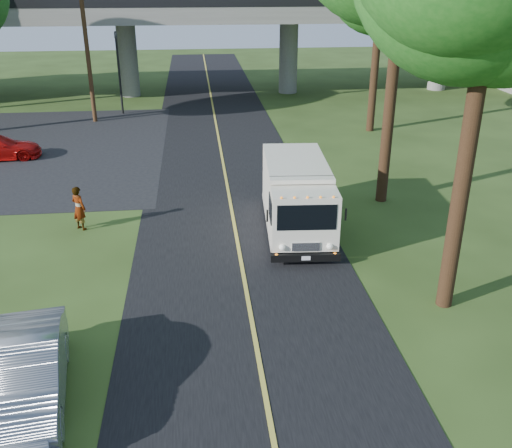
{
  "coord_description": "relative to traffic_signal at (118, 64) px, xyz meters",
  "views": [
    {
      "loc": [
        -1.29,
        -12.19,
        8.64
      ],
      "look_at": [
        0.43,
        3.56,
        1.6
      ],
      "focal_mm": 40.0,
      "sensor_mm": 36.0,
      "label": 1
    }
  ],
  "objects": [
    {
      "name": "step_van",
      "position": [
        8.2,
        -19.52,
        -1.85
      ],
      "size": [
        2.55,
        6.04,
        2.48
      ],
      "rotation": [
        0.0,
        0.0,
        -0.07
      ],
      "color": "silver",
      "rests_on": "ground"
    },
    {
      "name": "silver_sedan",
      "position": [
        0.86,
        -27.9,
        -2.47
      ],
      "size": [
        2.21,
        4.62,
        1.46
      ],
      "primitive_type": "imported",
      "rotation": [
        0.0,
        0.0,
        0.16
      ],
      "color": "gray",
      "rests_on": "ground"
    },
    {
      "name": "ground",
      "position": [
        6.0,
        -26.0,
        -3.2
      ],
      "size": [
        120.0,
        120.0,
        0.0
      ],
      "primitive_type": "plane",
      "color": "#2B4016",
      "rests_on": "ground"
    },
    {
      "name": "traffic_signal",
      "position": [
        0.0,
        0.0,
        0.0
      ],
      "size": [
        0.18,
        0.22,
        5.2
      ],
      "color": "black",
      "rests_on": "ground"
    },
    {
      "name": "utility_pole",
      "position": [
        -1.5,
        -2.0,
        1.4
      ],
      "size": [
        1.6,
        0.26,
        9.0
      ],
      "color": "#472D19",
      "rests_on": "ground"
    },
    {
      "name": "road",
      "position": [
        6.0,
        -16.0,
        -3.19
      ],
      "size": [
        7.0,
        90.0,
        0.02
      ],
      "primitive_type": "cube",
      "color": "black",
      "rests_on": "ground"
    },
    {
      "name": "lane_line",
      "position": [
        6.0,
        -16.0,
        -3.17
      ],
      "size": [
        0.12,
        90.0,
        0.01
      ],
      "primitive_type": "cube",
      "color": "gold",
      "rests_on": "road"
    },
    {
      "name": "overpass",
      "position": [
        6.0,
        6.0,
        1.36
      ],
      "size": [
        54.0,
        10.0,
        7.3
      ],
      "color": "slate",
      "rests_on": "ground"
    },
    {
      "name": "pedestrian",
      "position": [
        0.41,
        -18.6,
        -2.38
      ],
      "size": [
        0.71,
        0.68,
        1.64
      ],
      "primitive_type": "imported",
      "rotation": [
        0.0,
        0.0,
        2.47
      ],
      "color": "gray",
      "rests_on": "ground"
    },
    {
      "name": "parking_lot",
      "position": [
        -5.0,
        -8.0,
        -3.19
      ],
      "size": [
        16.0,
        18.0,
        0.01
      ],
      "primitive_type": "cube",
      "color": "black",
      "rests_on": "ground"
    }
  ]
}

